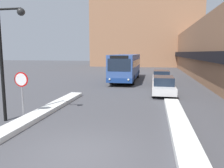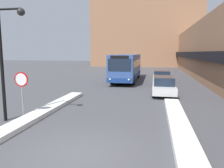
{
  "view_description": "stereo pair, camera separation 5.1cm",
  "coord_description": "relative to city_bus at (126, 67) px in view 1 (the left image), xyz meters",
  "views": [
    {
      "loc": [
        2.4,
        -6.64,
        3.4
      ],
      "look_at": [
        0.13,
        5.16,
        1.66
      ],
      "focal_mm": 35.0,
      "sensor_mm": 36.0,
      "label": 1
    },
    {
      "loc": [
        2.45,
        -6.63,
        3.4
      ],
      "look_at": [
        0.13,
        5.16,
        1.66
      ],
      "focal_mm": 35.0,
      "sensor_mm": 36.0,
      "label": 2
    }
  ],
  "objects": [
    {
      "name": "building_row_right",
      "position": [
        10.87,
        4.49,
        1.9
      ],
      "size": [
        5.5,
        60.0,
        7.25
      ],
      "color": "#996B4C",
      "rests_on": "ground_plane"
    },
    {
      "name": "parked_car_front",
      "position": [
        4.1,
        -8.11,
        -0.98
      ],
      "size": [
        1.82,
        4.54,
        1.46
      ],
      "color": "silver",
      "rests_on": "ground_plane"
    },
    {
      "name": "snow_bank_left",
      "position": [
        -2.7,
        -15.61,
        -1.6
      ],
      "size": [
        0.9,
        11.48,
        0.24
      ],
      "color": "silver",
      "rests_on": "ground_plane"
    },
    {
      "name": "building_backdrop_far",
      "position": [
        0.9,
        29.13,
        7.67
      ],
      "size": [
        26.0,
        8.0,
        18.78
      ],
      "color": "#996B4C",
      "rests_on": "ground_plane"
    },
    {
      "name": "parked_car_middle",
      "position": [
        4.1,
        -2.31,
        -0.97
      ],
      "size": [
        1.87,
        4.66,
        1.5
      ],
      "color": "#B7B7BC",
      "rests_on": "ground_plane"
    },
    {
      "name": "ground_plane",
      "position": [
        0.9,
        -19.51,
        -1.72
      ],
      "size": [
        160.0,
        160.0,
        0.0
      ],
      "primitive_type": "plane",
      "color": "#47474C"
    },
    {
      "name": "stop_sign",
      "position": [
        -3.34,
        -16.19,
        0.04
      ],
      "size": [
        0.76,
        0.08,
        2.42
      ],
      "color": "gray",
      "rests_on": "ground_plane"
    },
    {
      "name": "city_bus",
      "position": [
        0.0,
        0.0,
        0.0
      ],
      "size": [
        2.6,
        10.97,
        3.15
      ],
      "color": "#335193",
      "rests_on": "ground_plane"
    },
    {
      "name": "street_lamp",
      "position": [
        -3.65,
        -16.76,
        1.78
      ],
      "size": [
        1.46,
        0.36,
        5.55
      ],
      "color": "black",
      "rests_on": "ground_plane"
    },
    {
      "name": "snow_bank_right",
      "position": [
        4.5,
        -16.03,
        -1.57
      ],
      "size": [
        0.9,
        9.63,
        0.3
      ],
      "color": "silver",
      "rests_on": "ground_plane"
    }
  ]
}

